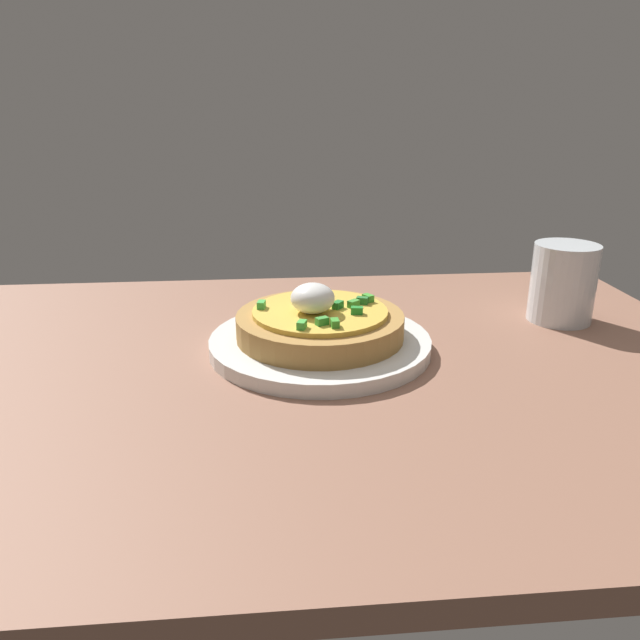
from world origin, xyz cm
name	(u,v)px	position (x,y,z in cm)	size (l,w,h in cm)	color
dining_table	(301,374)	(0.00, 0.00, 1.14)	(97.12, 67.03, 2.28)	#8E614D
plate	(320,343)	(-2.37, -3.78, 3.06)	(24.76, 24.76, 1.56)	white
pizza	(320,322)	(-2.32, -3.72, 5.62)	(18.63, 18.63, 6.50)	#B08243
cup_near	(562,287)	(-33.64, -10.94, 6.73)	(7.91, 7.91, 9.85)	silver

